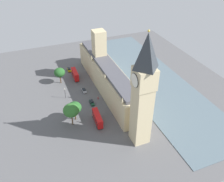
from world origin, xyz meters
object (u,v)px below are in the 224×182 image
at_px(car_yellow_cab_opposite_hall, 69,70).
at_px(plane_tree_corner, 74,108).
at_px(plane_tree_far_end, 71,110).
at_px(clock_tower, 143,91).
at_px(double_decker_bus_midblock, 75,74).
at_px(parliament_building, 107,75).
at_px(car_silver_by_river_gate, 84,90).
at_px(plane_tree_kerbside, 60,72).
at_px(pedestrian_near_tower, 98,98).
at_px(car_dark_green_leading, 92,102).
at_px(double_decker_bus_trailing, 98,118).
at_px(street_lamp_under_trees, 65,91).

relative_size(car_yellow_cab_opposite_hall, plane_tree_corner, 0.50).
distance_m(plane_tree_corner, plane_tree_far_end, 3.75).
bearing_deg(clock_tower, double_decker_bus_midblock, -77.73).
relative_size(parliament_building, clock_tower, 1.46).
distance_m(clock_tower, car_silver_by_river_gate, 49.98).
xyz_separation_m(clock_tower, plane_tree_kerbside, (21.71, -56.05, -17.87)).
distance_m(car_silver_by_river_gate, pedestrian_near_tower, 10.40).
xyz_separation_m(clock_tower, pedestrian_near_tower, (6.93, -33.13, -23.95)).
distance_m(car_yellow_cab_opposite_hall, car_dark_green_leading, 37.18).
relative_size(car_silver_by_river_gate, double_decker_bus_trailing, 0.40).
distance_m(double_decker_bus_midblock, street_lamp_under_trees, 20.32).
distance_m(car_yellow_cab_opposite_hall, double_decker_bus_midblock, 9.98).
xyz_separation_m(pedestrian_near_tower, plane_tree_far_end, (16.85, 13.81, 7.34)).
height_order(car_silver_by_river_gate, street_lamp_under_trees, street_lamp_under_trees).
xyz_separation_m(double_decker_bus_trailing, plane_tree_corner, (8.81, -5.85, 4.20)).
relative_size(double_decker_bus_midblock, plane_tree_corner, 1.11).
height_order(plane_tree_corner, plane_tree_far_end, plane_tree_far_end).
distance_m(double_decker_bus_trailing, street_lamp_under_trees, 25.92).
bearing_deg(car_silver_by_river_gate, double_decker_bus_trailing, 86.99).
distance_m(car_dark_green_leading, street_lamp_under_trees, 15.19).
bearing_deg(clock_tower, car_dark_green_leading, -70.11).
bearing_deg(plane_tree_far_end, street_lamp_under_trees, -93.74).
relative_size(clock_tower, pedestrian_near_tower, 28.82).
bearing_deg(plane_tree_far_end, plane_tree_kerbside, -93.23).
xyz_separation_m(car_dark_green_leading, plane_tree_kerbside, (10.59, -25.31, 5.94)).
distance_m(double_decker_bus_trailing, plane_tree_far_end, 12.59).
relative_size(double_decker_bus_trailing, pedestrian_near_tower, 6.41).
height_order(double_decker_bus_trailing, plane_tree_kerbside, plane_tree_kerbside).
distance_m(car_silver_by_river_gate, plane_tree_corner, 23.25).
xyz_separation_m(pedestrian_near_tower, plane_tree_kerbside, (14.78, -22.92, 6.08)).
relative_size(clock_tower, car_yellow_cab_opposite_hall, 9.94).
relative_size(pedestrian_near_tower, plane_tree_far_end, 0.15).
xyz_separation_m(car_silver_by_river_gate, street_lamp_under_trees, (10.63, 1.99, 3.32)).
xyz_separation_m(double_decker_bus_midblock, car_silver_by_river_gate, (-0.86, 15.75, -1.75)).
relative_size(parliament_building, car_silver_by_river_gate, 16.48).
distance_m(car_silver_by_river_gate, plane_tree_kerbside, 17.95).
bearing_deg(street_lamp_under_trees, clock_tower, 119.05).
xyz_separation_m(parliament_building, plane_tree_far_end, (25.07, 22.82, 0.04)).
relative_size(car_dark_green_leading, street_lamp_under_trees, 0.79).
height_order(car_yellow_cab_opposite_hall, car_silver_by_river_gate, same).
xyz_separation_m(plane_tree_corner, plane_tree_kerbside, (0.05, -33.90, -0.00)).
height_order(parliament_building, plane_tree_far_end, parliament_building).
distance_m(car_yellow_cab_opposite_hall, pedestrian_near_tower, 35.41).
xyz_separation_m(double_decker_bus_midblock, car_dark_green_leading, (-1.52, 27.36, -1.75)).
bearing_deg(plane_tree_far_end, car_dark_green_leading, -137.97).
distance_m(parliament_building, car_dark_green_leading, 18.31).
bearing_deg(car_dark_green_leading, double_decker_bus_midblock, -84.88).
xyz_separation_m(double_decker_bus_midblock, plane_tree_kerbside, (9.07, 2.04, 4.20)).
bearing_deg(plane_tree_far_end, clock_tower, 140.91).
distance_m(parliament_building, double_decker_bus_trailing, 29.95).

